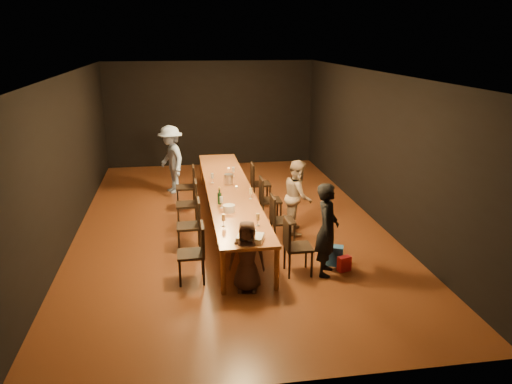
{
  "coord_description": "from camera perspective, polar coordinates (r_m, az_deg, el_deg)",
  "views": [
    {
      "loc": [
        -0.96,
        -9.51,
        3.66
      ],
      "look_at": [
        0.37,
        -1.12,
        1.0
      ],
      "focal_mm": 35.0,
      "sensor_mm": 36.0,
      "label": 1
    }
  ],
  "objects": [
    {
      "name": "tealight_near",
      "position": [
        7.76,
        -0.13,
        -4.51
      ],
      "size": [
        0.05,
        0.05,
        0.03
      ],
      "primitive_type": "cylinder",
      "color": "#B2B7B2",
      "rests_on": "table"
    },
    {
      "name": "chair_left_3",
      "position": [
        11.18,
        -8.07,
        0.61
      ],
      "size": [
        0.42,
        0.42,
        0.93
      ],
      "primitive_type": null,
      "rotation": [
        0.0,
        0.0,
        1.57
      ],
      "color": "black",
      "rests_on": "ground"
    },
    {
      "name": "chair_right_1",
      "position": [
        9.09,
        3.07,
        -3.22
      ],
      "size": [
        0.42,
        0.42,
        0.93
      ],
      "primitive_type": null,
      "rotation": [
        0.0,
        0.0,
        -1.57
      ],
      "color": "black",
      "rests_on": "ground"
    },
    {
      "name": "gift_bag_blue",
      "position": [
        8.47,
        8.98,
        -7.2
      ],
      "size": [
        0.32,
        0.27,
        0.34
      ],
      "primitive_type": "cube",
      "rotation": [
        0.0,
        0.0,
        -0.4
      ],
      "color": "#23559A",
      "rests_on": "ground"
    },
    {
      "name": "champagne_bottle",
      "position": [
        9.02,
        -4.19,
        -0.42
      ],
      "size": [
        0.08,
        0.08,
        0.32
      ],
      "primitive_type": null,
      "rotation": [
        0.0,
        0.0,
        0.03
      ],
      "color": "black",
      "rests_on": "table"
    },
    {
      "name": "wineglass_5",
      "position": [
        10.82,
        -2.61,
        2.33
      ],
      "size": [
        0.06,
        0.06,
        0.21
      ],
      "primitive_type": null,
      "color": "silver",
      "rests_on": "table"
    },
    {
      "name": "tealight_mid",
      "position": [
        10.01,
        -2.25,
        0.55
      ],
      "size": [
        0.05,
        0.05,
        0.03
      ],
      "primitive_type": "cylinder",
      "color": "#B2B7B2",
      "rests_on": "table"
    },
    {
      "name": "child",
      "position": [
        7.44,
        -1.04,
        -7.34
      ],
      "size": [
        0.59,
        0.44,
        1.1
      ],
      "primitive_type": "imported",
      "rotation": [
        0.0,
        0.0,
        -0.19
      ],
      "color": "#422C25",
      "rests_on": "ground"
    },
    {
      "name": "chair_right_2",
      "position": [
        10.2,
        1.67,
        -0.88
      ],
      "size": [
        0.42,
        0.42,
        0.93
      ],
      "primitive_type": null,
      "rotation": [
        0.0,
        0.0,
        -1.57
      ],
      "color": "black",
      "rests_on": "ground"
    },
    {
      "name": "man_blue",
      "position": [
        12.21,
        -9.67,
        3.7
      ],
      "size": [
        0.95,
        1.21,
        1.64
      ],
      "primitive_type": "imported",
      "rotation": [
        0.0,
        0.0,
        -1.2
      ],
      "color": "#8FA8DD",
      "rests_on": "ground"
    },
    {
      "name": "woman_tan",
      "position": [
        9.64,
        4.82,
        -0.48
      ],
      "size": [
        0.68,
        0.79,
        1.42
      ],
      "primitive_type": "imported",
      "rotation": [
        0.0,
        0.0,
        1.35
      ],
      "color": "#C7AC95",
      "rests_on": "ground"
    },
    {
      "name": "ice_bucket",
      "position": [
        10.29,
        -3.14,
        1.51
      ],
      "size": [
        0.19,
        0.19,
        0.2
      ],
      "primitive_type": "cylinder",
      "rotation": [
        0.0,
        0.0,
        -0.01
      ],
      "color": "#BBBABF",
      "rests_on": "table"
    },
    {
      "name": "plate_stack",
      "position": [
        8.65,
        -3.11,
        -1.89
      ],
      "size": [
        0.23,
        0.23,
        0.12
      ],
      "primitive_type": "cylinder",
      "rotation": [
        0.0,
        0.0,
        0.06
      ],
      "color": "white",
      "rests_on": "table"
    },
    {
      "name": "chair_left_1",
      "position": [
        8.91,
        -7.71,
        -3.8
      ],
      "size": [
        0.42,
        0.42,
        0.93
      ],
      "primitive_type": null,
      "rotation": [
        0.0,
        0.0,
        1.57
      ],
      "color": "black",
      "rests_on": "ground"
    },
    {
      "name": "wineglass_4",
      "position": [
        10.36,
        -5.03,
        1.6
      ],
      "size": [
        0.06,
        0.06,
        0.21
      ],
      "primitive_type": null,
      "color": "silver",
      "rests_on": "table"
    },
    {
      "name": "chair_left_2",
      "position": [
        10.04,
        -7.91,
        -1.35
      ],
      "size": [
        0.42,
        0.42,
        0.93
      ],
      "primitive_type": null,
      "rotation": [
        0.0,
        0.0,
        1.57
      ],
      "color": "black",
      "rests_on": "ground"
    },
    {
      "name": "wineglass_2",
      "position": [
        8.84,
        -3.98,
        -1.17
      ],
      "size": [
        0.06,
        0.06,
        0.21
      ],
      "primitive_type": null,
      "color": "silver",
      "rests_on": "table"
    },
    {
      "name": "table",
      "position": [
        10.01,
        -3.1,
        0.17
      ],
      "size": [
        0.9,
        6.0,
        0.75
      ],
      "color": "brown",
      "rests_on": "ground"
    },
    {
      "name": "tealight_far",
      "position": [
        11.42,
        -3.14,
        2.68
      ],
      "size": [
        0.05,
        0.05,
        0.03
      ],
      "primitive_type": "cylinder",
      "color": "#B2B7B2",
      "rests_on": "table"
    },
    {
      "name": "chair_right_0",
      "position": [
        8.01,
        4.86,
        -6.2
      ],
      "size": [
        0.42,
        0.42,
        0.93
      ],
      "primitive_type": null,
      "rotation": [
        0.0,
        0.0,
        -1.57
      ],
      "color": "black",
      "rests_on": "ground"
    },
    {
      "name": "gift_bag_red",
      "position": [
        8.31,
        10.04,
        -8.08
      ],
      "size": [
        0.24,
        0.18,
        0.25
      ],
      "primitive_type": "cube",
      "rotation": [
        0.0,
        0.0,
        0.33
      ],
      "color": "red",
      "rests_on": "ground"
    },
    {
      "name": "chair_right_3",
      "position": [
        11.33,
        0.55,
        1.0
      ],
      "size": [
        0.42,
        0.42,
        0.93
      ],
      "primitive_type": null,
      "rotation": [
        0.0,
        0.0,
        -1.57
      ],
      "color": "black",
      "rests_on": "ground"
    },
    {
      "name": "chair_left_0",
      "position": [
        7.8,
        -7.46,
        -6.96
      ],
      "size": [
        0.42,
        0.42,
        0.93
      ],
      "primitive_type": null,
      "rotation": [
        0.0,
        0.0,
        1.57
      ],
      "color": "black",
      "rests_on": "ground"
    },
    {
      "name": "woman_birthday",
      "position": [
        7.94,
        8.12,
        -4.26
      ],
      "size": [
        0.54,
        0.65,
        1.51
      ],
      "primitive_type": "imported",
      "rotation": [
        0.0,
        0.0,
        1.2
      ],
      "color": "black",
      "rests_on": "ground"
    },
    {
      "name": "birthday_cake",
      "position": [
        7.44,
        -0.67,
        -5.27
      ],
      "size": [
        0.46,
        0.42,
        0.09
      ],
      "rotation": [
        0.0,
        0.0,
        -0.34
      ],
      "color": "white",
      "rests_on": "table"
    },
    {
      "name": "room_shell",
      "position": [
        9.69,
        -3.24,
        7.96
      ],
      "size": [
        6.04,
        10.04,
        3.02
      ],
      "color": "black",
      "rests_on": "ground"
    },
    {
      "name": "wineglass_3",
      "position": [
        9.3,
        -0.61,
        -0.18
      ],
      "size": [
        0.06,
        0.06,
        0.21
      ],
      "primitive_type": null,
      "color": "beige",
      "rests_on": "table"
    },
    {
      "name": "wineglass_0",
      "position": [
        7.99,
        -3.72,
        -3.24
      ],
      "size": [
        0.06,
        0.06,
        0.21
      ],
      "primitive_type": null,
      "color": "beige",
      "rests_on": "table"
    },
    {
      "name": "ground",
      "position": [
        10.24,
        -3.04,
        -3.58
      ],
      "size": [
        10.0,
        10.0,
        0.0
      ],
      "primitive_type": "plane",
      "color": "#492612",
      "rests_on": "ground"
    },
    {
      "name": "wineglass_1",
      "position": [
        8.0,
        0.19,
        -3.17
      ],
      "size": [
        0.06,
        0.06,
        0.21
      ],
      "primitive_type": null,
      "color": "beige",
      "rests_on": "table"
    }
  ]
}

